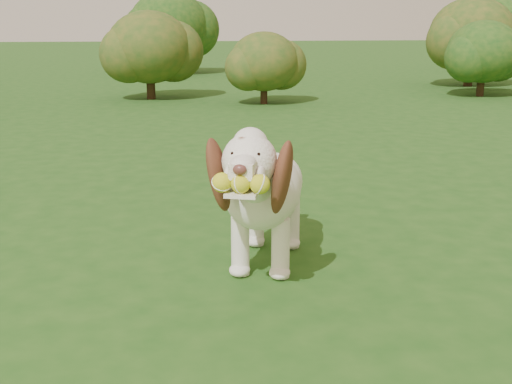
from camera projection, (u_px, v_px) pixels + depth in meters
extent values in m
plane|color=#1D4A15|center=(220.00, 237.00, 4.27)|extent=(80.00, 80.00, 0.00)
ellipsoid|color=white|center=(268.00, 190.00, 3.77)|extent=(0.60, 0.84, 0.40)
ellipsoid|color=white|center=(260.00, 195.00, 3.48)|extent=(0.49, 0.49, 0.39)
ellipsoid|color=white|center=(274.00, 181.00, 4.02)|extent=(0.44, 0.44, 0.35)
cylinder|color=white|center=(255.00, 183.00, 3.31)|extent=(0.29, 0.35, 0.30)
sphere|color=white|center=(249.00, 161.00, 3.13)|extent=(0.34, 0.34, 0.27)
sphere|color=white|center=(250.00, 145.00, 3.14)|extent=(0.22, 0.22, 0.18)
cube|color=white|center=(243.00, 169.00, 2.99)|extent=(0.16, 0.19, 0.07)
ellipsoid|color=#592D28|center=(240.00, 170.00, 2.90)|extent=(0.07, 0.06, 0.05)
cube|color=white|center=(243.00, 193.00, 3.00)|extent=(0.19, 0.21, 0.02)
ellipsoid|color=brown|center=(218.00, 175.00, 3.19)|extent=(0.22, 0.25, 0.42)
ellipsoid|color=brown|center=(282.00, 178.00, 3.14)|extent=(0.19, 0.29, 0.42)
cylinder|color=white|center=(278.00, 168.00, 4.16)|extent=(0.12, 0.20, 0.15)
cylinder|color=white|center=(240.00, 246.00, 3.60)|extent=(0.13, 0.13, 0.34)
cylinder|color=white|center=(280.00, 248.00, 3.56)|extent=(0.13, 0.13, 0.34)
cylinder|color=white|center=(256.00, 219.00, 4.08)|extent=(0.13, 0.13, 0.34)
cylinder|color=white|center=(292.00, 221.00, 4.04)|extent=(0.13, 0.13, 0.34)
sphere|color=gold|center=(222.00, 183.00, 2.96)|extent=(0.12, 0.12, 0.09)
sphere|color=gold|center=(241.00, 183.00, 2.94)|extent=(0.12, 0.12, 0.09)
sphere|color=gold|center=(260.00, 184.00, 2.93)|extent=(0.12, 0.12, 0.09)
cylinder|color=#382314|center=(151.00, 85.00, 11.60)|extent=(0.16, 0.16, 0.50)
ellipsoid|color=#154516|center=(149.00, 47.00, 11.42)|extent=(1.51, 1.51, 1.28)
cylinder|color=#382314|center=(264.00, 92.00, 10.94)|extent=(0.12, 0.12, 0.39)
ellipsoid|color=#154516|center=(264.00, 62.00, 10.81)|extent=(1.17, 1.17, 0.99)
cylinder|color=#382314|center=(498.00, 60.00, 17.60)|extent=(0.20, 0.20, 0.65)
ellipsoid|color=#154516|center=(501.00, 28.00, 17.37)|extent=(1.94, 1.94, 1.65)
cylinder|color=#382314|center=(170.00, 61.00, 16.93)|extent=(0.21, 0.21, 0.69)
ellipsoid|color=#154516|center=(169.00, 25.00, 16.69)|extent=(2.06, 2.06, 1.75)
cylinder|color=#382314|center=(469.00, 72.00, 13.85)|extent=(0.19, 0.19, 0.60)
ellipsoid|color=#154516|center=(472.00, 34.00, 13.64)|extent=(1.80, 1.80, 1.53)
cylinder|color=#382314|center=(481.00, 84.00, 12.03)|extent=(0.14, 0.14, 0.45)
ellipsoid|color=#154516|center=(484.00, 52.00, 11.88)|extent=(1.35, 1.35, 1.14)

